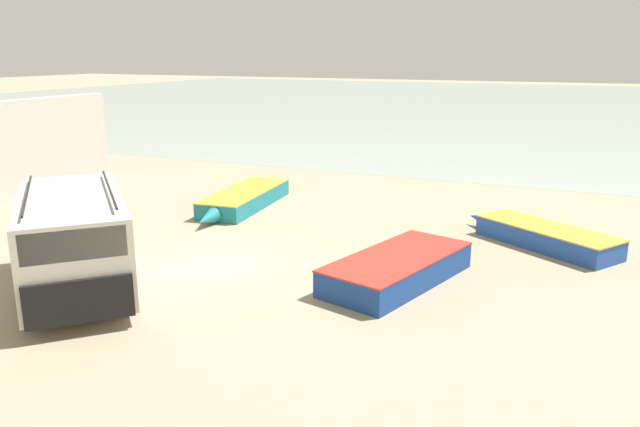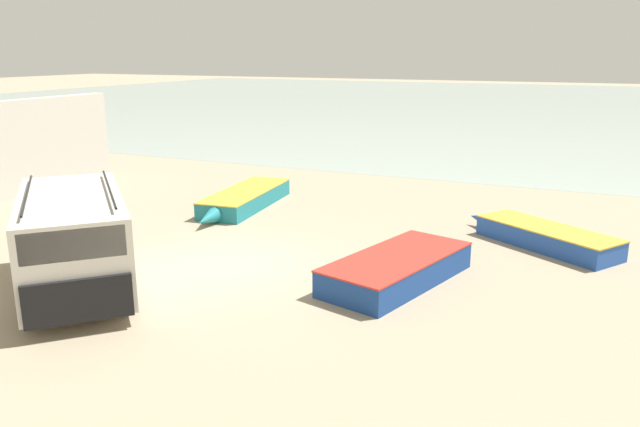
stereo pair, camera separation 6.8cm
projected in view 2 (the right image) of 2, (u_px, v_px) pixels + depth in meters
ground_plane at (238, 263)px, 15.38m from camera, size 200.00×200.00×0.00m
sea_water at (515, 104)px, 61.29m from camera, size 120.00×80.00×0.01m
parked_van at (74, 239)px, 13.35m from camera, size 4.94×4.87×2.25m
fishing_rowboat_0 at (244, 199)px, 20.78m from camera, size 1.92×5.51×0.57m
fishing_rowboat_1 at (400, 267)px, 14.18m from camera, size 2.69×4.94×0.62m
fishing_rowboat_2 at (542, 236)px, 16.70m from camera, size 4.40×3.27×0.55m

